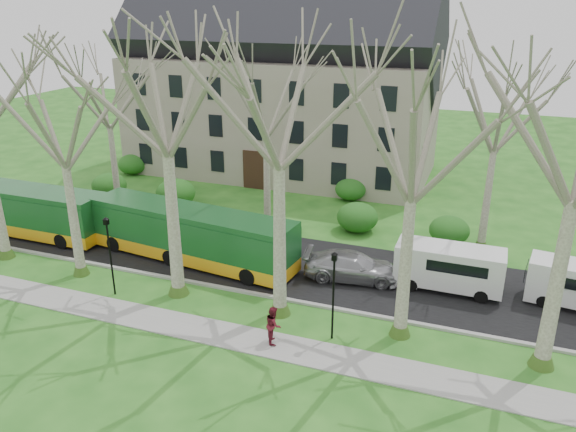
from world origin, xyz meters
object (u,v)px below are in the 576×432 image
object	(u,v)px
bus_follow	(191,234)
pedestrian_b	(274,325)
sedan	(352,266)
van_a	(449,268)
bus_lead	(17,209)

from	to	relation	value
bus_follow	pedestrian_b	xyz separation A→B (m)	(7.77, -6.38, -0.75)
sedan	van_a	world-z (taller)	van_a
van_a	pedestrian_b	distance (m)	10.50
sedan	pedestrian_b	bearing A→B (deg)	157.17
sedan	pedestrian_b	size ratio (longest dim) A/B	2.99
pedestrian_b	van_a	bearing A→B (deg)	-65.14
bus_follow	bus_lead	bearing A→B (deg)	-172.39
bus_lead	bus_follow	size ratio (longest dim) A/B	0.99
bus_lead	van_a	size ratio (longest dim) A/B	2.34
sedan	bus_follow	bearing A→B (deg)	86.43
bus_lead	van_a	bearing A→B (deg)	3.78
sedan	van_a	distance (m)	5.16
bus_lead	sedan	bearing A→B (deg)	2.92
bus_follow	pedestrian_b	bearing A→B (deg)	-32.55
sedan	bus_lead	bearing A→B (deg)	83.91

